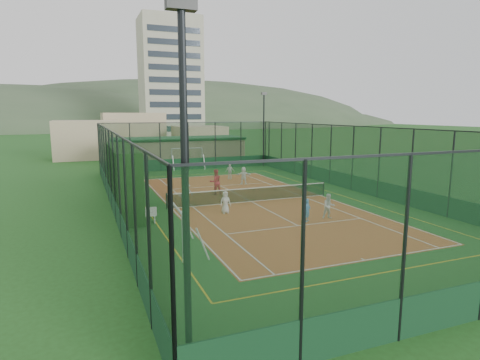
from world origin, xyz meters
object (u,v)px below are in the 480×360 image
Objects in this scene: apartment_tower at (170,78)px; child_near_mid at (307,210)px; floodlight_ne at (264,130)px; child_far_back at (244,175)px; futsal_goal_near at (176,229)px; child_near_right at (329,206)px; floodlight_sw at (186,204)px; clubhouse at (178,151)px; child_far_right at (230,171)px; white_bench at (140,215)px; child_far_left at (187,193)px; coach at (216,182)px; child_near_left at (225,202)px; futsal_goal_far at (187,159)px.

child_near_mid is (-11.06, -87.78, -14.35)m from apartment_tower.
floodlight_ne is 12.38m from child_far_back.
child_near_right is at bearing -74.68° from futsal_goal_near.
futsal_goal_near is 2.11× the size of child_far_back.
floodlight_ne is (17.20, 33.20, 0.00)m from floodlight_sw.
futsal_goal_near is (-6.93, -29.90, -0.57)m from clubhouse.
futsal_goal_near is 19.34m from child_far_right.
clubhouse is at bearing -69.89° from child_far_back.
clubhouse is 12.85m from child_far_right.
apartment_tower reaches higher than clubhouse.
child_far_left is at bearing 52.90° from white_bench.
floodlight_sw reaches higher than coach.
apartment_tower is 83.64m from child_far_left.
futsal_goal_near is 1.65× the size of coach.
apartment_tower is 77.36m from child_far_back.
floodlight_ne is 10.48m from child_far_right.
floodlight_sw reaches higher than white_bench.
apartment_tower is 89.39m from child_near_right.
child_near_mid is (0.94, -27.78, -0.93)m from clubhouse.
white_bench is 1.27× the size of child_near_left.
child_far_back reaches higher than child_near_left.
apartment_tower is (3.40, 65.40, 10.88)m from floodlight_ne.
clubhouse is 8.93× the size of white_bench.
floodlight_sw reaches higher than child_far_right.
coach is at bearing -99.72° from apartment_tower.
child_far_left is at bearing 52.84° from child_far_back.
child_near_mid is at bearing 88.66° from child_far_right.
clubhouse reaches higher than child_far_left.
child_far_left is 10.13m from child_far_right.
clubhouse is 4.47m from futsal_goal_far.
child_near_mid is at bearing 48.61° from floodlight_sw.
child_near_left is (4.23, 5.53, -0.32)m from futsal_goal_near.
child_far_back is at bearing 63.02° from child_near_left.
child_near_right is at bearing -32.04° from child_near_mid.
child_near_right reaches higher than child_near_left.
child_far_left is at bearing 91.86° from child_near_mid.
clubhouse reaches higher than child_near_mid.
child_near_left is 0.91× the size of child_far_back.
coach is at bearing -94.55° from clubhouse.
child_near_right is at bearing -32.18° from child_near_left.
futsal_goal_far is (-0.04, -4.45, -0.46)m from clubhouse.
white_bench is 10.58m from child_near_right.
child_far_right is at bearing -24.92° from futsal_goal_near.
child_far_right is at bearing -124.15° from coach.
child_far_left is (2.74, 9.10, -0.31)m from futsal_goal_near.
futsal_goal_far reaches higher than child_far_right.
child_near_right reaches higher than child_near_mid.
white_bench is at bearing 177.25° from child_near_right.
child_far_back is (-9.88, -75.40, -14.25)m from apartment_tower.
child_near_right is (1.44, 0.06, 0.08)m from child_near_mid.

